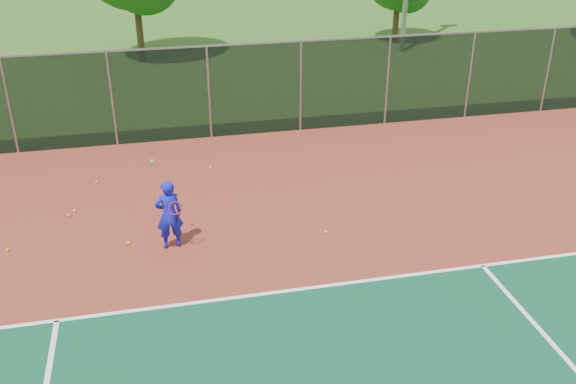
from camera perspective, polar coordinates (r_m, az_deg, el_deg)
ground at (r=11.98m, az=15.02°, el=-15.29°), size 120.00×120.00×0.00m
court_apron at (r=13.35m, az=11.24°, el=-9.81°), size 30.00×20.00×0.02m
fence_back at (r=21.23m, az=1.13°, el=9.45°), size 30.00×0.06×3.03m
tennis_player at (r=14.78m, az=-10.53°, el=-1.95°), size 0.66×0.66×2.18m
practice_ball_0 at (r=17.12m, az=-18.90°, el=-1.95°), size 0.07×0.07×0.07m
practice_ball_2 at (r=15.47m, az=-14.03°, el=-4.42°), size 0.07×0.07×0.07m
practice_ball_3 at (r=16.09m, az=-23.68°, el=-4.75°), size 0.07×0.07×0.07m
practice_ball_4 at (r=18.69m, az=-16.65°, el=0.86°), size 0.07×0.07×0.07m
practice_ball_5 at (r=15.48m, az=3.40°, el=-3.57°), size 0.07×0.07×0.07m
practice_ball_6 at (r=17.29m, az=-18.44°, el=-1.58°), size 0.07×0.07×0.07m
practice_ball_7 at (r=18.93m, az=-6.94°, el=2.17°), size 0.07×0.07×0.07m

